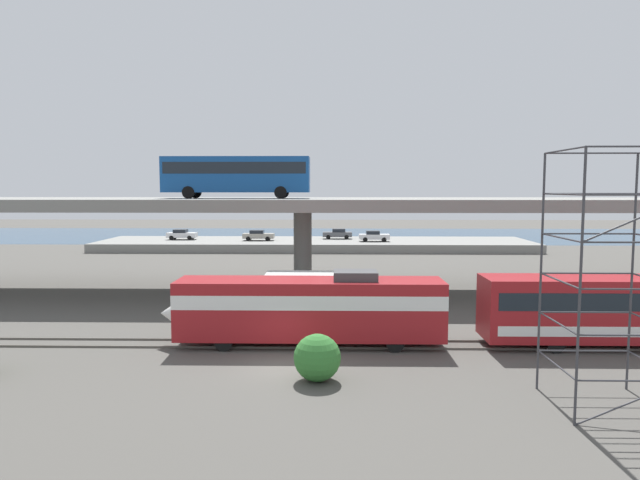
{
  "coord_description": "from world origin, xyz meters",
  "views": [
    {
      "loc": [
        2.41,
        -27.13,
        8.73
      ],
      "look_at": [
        1.55,
        14.75,
        4.9
      ],
      "focal_mm": 32.03,
      "sensor_mm": 36.0,
      "label": 1
    }
  ],
  "objects_px": {
    "transit_bus_on_overpass": "(236,173)",
    "service_truck_west": "(287,293)",
    "parked_car_2": "(374,236)",
    "parked_car_3": "(182,234)",
    "scaffolding_tower": "(610,271)",
    "train_locomotive": "(297,306)",
    "parked_car_1": "(338,234)",
    "parked_car_0": "(258,235)"
  },
  "relations": [
    {
      "from": "transit_bus_on_overpass",
      "to": "service_truck_west",
      "type": "distance_m",
      "value": 13.22
    },
    {
      "from": "transit_bus_on_overpass",
      "to": "parked_car_2",
      "type": "xyz_separation_m",
      "value": [
        13.83,
        33.46,
        -7.96
      ]
    },
    {
      "from": "transit_bus_on_overpass",
      "to": "parked_car_3",
      "type": "xyz_separation_m",
      "value": [
        -14.13,
        35.76,
        -7.96
      ]
    },
    {
      "from": "scaffolding_tower",
      "to": "parked_car_2",
      "type": "distance_m",
      "value": 58.44
    },
    {
      "from": "scaffolding_tower",
      "to": "transit_bus_on_overpass",
      "type": "bearing_deg",
      "value": 127.26
    },
    {
      "from": "transit_bus_on_overpass",
      "to": "parked_car_3",
      "type": "distance_m",
      "value": 39.27
    },
    {
      "from": "train_locomotive",
      "to": "transit_bus_on_overpass",
      "type": "height_order",
      "value": "transit_bus_on_overpass"
    },
    {
      "from": "service_truck_west",
      "to": "parked_car_2",
      "type": "distance_m",
      "value": 43.47
    },
    {
      "from": "train_locomotive",
      "to": "transit_bus_on_overpass",
      "type": "bearing_deg",
      "value": -69.57
    },
    {
      "from": "parked_car_1",
      "to": "parked_car_2",
      "type": "height_order",
      "value": "same"
    },
    {
      "from": "train_locomotive",
      "to": "parked_car_0",
      "type": "xyz_separation_m",
      "value": [
        -8.64,
        50.42,
        -0.22
      ]
    },
    {
      "from": "service_truck_west",
      "to": "parked_car_1",
      "type": "xyz_separation_m",
      "value": [
        3.87,
        46.48,
        0.34
      ]
    },
    {
      "from": "service_truck_west",
      "to": "parked_car_2",
      "type": "bearing_deg",
      "value": -101.91
    },
    {
      "from": "train_locomotive",
      "to": "parked_car_2",
      "type": "bearing_deg",
      "value": -99.11
    },
    {
      "from": "parked_car_2",
      "to": "parked_car_3",
      "type": "distance_m",
      "value": 28.05
    },
    {
      "from": "parked_car_2",
      "to": "parked_car_3",
      "type": "bearing_deg",
      "value": 175.3
    },
    {
      "from": "train_locomotive",
      "to": "parked_car_2",
      "type": "distance_m",
      "value": 49.99
    },
    {
      "from": "parked_car_1",
      "to": "parked_car_3",
      "type": "distance_m",
      "value": 22.92
    },
    {
      "from": "parked_car_0",
      "to": "parked_car_3",
      "type": "xyz_separation_m",
      "value": [
        -11.41,
        1.24,
        -0.0
      ]
    },
    {
      "from": "scaffolding_tower",
      "to": "parked_car_3",
      "type": "distance_m",
      "value": 68.88
    },
    {
      "from": "service_truck_west",
      "to": "parked_car_2",
      "type": "height_order",
      "value": "service_truck_west"
    },
    {
      "from": "parked_car_1",
      "to": "parked_car_2",
      "type": "relative_size",
      "value": 1.01
    },
    {
      "from": "transit_bus_on_overpass",
      "to": "scaffolding_tower",
      "type": "distance_m",
      "value": 31.3
    },
    {
      "from": "service_truck_west",
      "to": "scaffolding_tower",
      "type": "xyz_separation_m",
      "value": [
        13.89,
        -15.6,
        3.85
      ]
    },
    {
      "from": "train_locomotive",
      "to": "parked_car_1",
      "type": "relative_size",
      "value": 3.63
    },
    {
      "from": "transit_bus_on_overpass",
      "to": "parked_car_2",
      "type": "distance_m",
      "value": 37.08
    },
    {
      "from": "parked_car_0",
      "to": "scaffolding_tower",
      "type": "bearing_deg",
      "value": -70.06
    },
    {
      "from": "parked_car_3",
      "to": "service_truck_west",
      "type": "bearing_deg",
      "value": -67.04
    },
    {
      "from": "train_locomotive",
      "to": "parked_car_1",
      "type": "xyz_separation_m",
      "value": [
        2.81,
        53.31,
        -0.22
      ]
    },
    {
      "from": "train_locomotive",
      "to": "parked_car_0",
      "type": "relative_size",
      "value": 3.52
    },
    {
      "from": "train_locomotive",
      "to": "service_truck_west",
      "type": "bearing_deg",
      "value": -81.19
    },
    {
      "from": "parked_car_1",
      "to": "parked_car_3",
      "type": "height_order",
      "value": "same"
    },
    {
      "from": "scaffolding_tower",
      "to": "parked_car_0",
      "type": "bearing_deg",
      "value": 109.94
    },
    {
      "from": "transit_bus_on_overpass",
      "to": "parked_car_1",
      "type": "xyz_separation_m",
      "value": [
        8.73,
        37.42,
        -7.96
      ]
    },
    {
      "from": "service_truck_west",
      "to": "parked_car_0",
      "type": "height_order",
      "value": "service_truck_west"
    },
    {
      "from": "service_truck_west",
      "to": "scaffolding_tower",
      "type": "relative_size",
      "value": 0.66
    },
    {
      "from": "train_locomotive",
      "to": "parked_car_1",
      "type": "height_order",
      "value": "train_locomotive"
    },
    {
      "from": "scaffolding_tower",
      "to": "train_locomotive",
      "type": "bearing_deg",
      "value": 145.66
    },
    {
      "from": "train_locomotive",
      "to": "transit_bus_on_overpass",
      "type": "distance_m",
      "value": 18.64
    },
    {
      "from": "scaffolding_tower",
      "to": "parked_car_0",
      "type": "relative_size",
      "value": 2.3
    },
    {
      "from": "parked_car_0",
      "to": "parked_car_1",
      "type": "bearing_deg",
      "value": 14.17
    },
    {
      "from": "service_truck_west",
      "to": "parked_car_2",
      "type": "relative_size",
      "value": 1.59
    }
  ]
}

